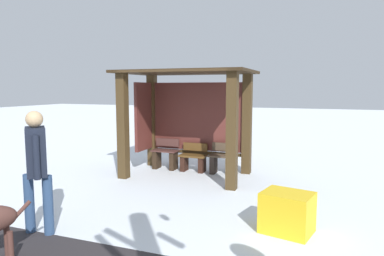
{
  "coord_description": "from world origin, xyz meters",
  "views": [
    {
      "loc": [
        3.04,
        -7.68,
        2.11
      ],
      "look_at": [
        0.28,
        -0.39,
        1.21
      ],
      "focal_mm": 32.59,
      "sensor_mm": 36.0,
      "label": 1
    }
  ],
  "objects_px": {
    "bus_shelter": "(186,107)",
    "person_walking": "(36,162)",
    "bench_right_inside": "(223,161)",
    "bench_center_inside": "(193,160)",
    "grit_bin": "(287,212)",
    "bench_left_inside": "(165,157)"
  },
  "relations": [
    {
      "from": "bus_shelter",
      "to": "grit_bin",
      "type": "height_order",
      "value": "bus_shelter"
    },
    {
      "from": "bench_right_inside",
      "to": "bench_center_inside",
      "type": "bearing_deg",
      "value": 179.93
    },
    {
      "from": "bench_left_inside",
      "to": "grit_bin",
      "type": "xyz_separation_m",
      "value": [
        3.39,
        -3.04,
        -0.03
      ]
    },
    {
      "from": "bench_center_inside",
      "to": "grit_bin",
      "type": "distance_m",
      "value": 4.01
    },
    {
      "from": "bench_right_inside",
      "to": "person_walking",
      "type": "distance_m",
      "value": 4.69
    },
    {
      "from": "bench_center_inside",
      "to": "bench_right_inside",
      "type": "relative_size",
      "value": 0.94
    },
    {
      "from": "bench_left_inside",
      "to": "bench_center_inside",
      "type": "height_order",
      "value": "bench_left_inside"
    },
    {
      "from": "bench_left_inside",
      "to": "grit_bin",
      "type": "relative_size",
      "value": 1.11
    },
    {
      "from": "bus_shelter",
      "to": "bench_center_inside",
      "type": "xyz_separation_m",
      "value": [
        0.11,
        0.24,
        -1.36
      ]
    },
    {
      "from": "bench_left_inside",
      "to": "bench_right_inside",
      "type": "relative_size",
      "value": 1.03
    },
    {
      "from": "bus_shelter",
      "to": "person_walking",
      "type": "bearing_deg",
      "value": -99.01
    },
    {
      "from": "bench_left_inside",
      "to": "person_walking",
      "type": "distance_m",
      "value": 4.42
    },
    {
      "from": "bus_shelter",
      "to": "bench_left_inside",
      "type": "bearing_deg",
      "value": 160.18
    },
    {
      "from": "grit_bin",
      "to": "bus_shelter",
      "type": "bearing_deg",
      "value": 134.15
    },
    {
      "from": "bus_shelter",
      "to": "grit_bin",
      "type": "bearing_deg",
      "value": -45.85
    },
    {
      "from": "bench_left_inside",
      "to": "bench_right_inside",
      "type": "xyz_separation_m",
      "value": [
        1.57,
        0.0,
        -0.01
      ]
    },
    {
      "from": "bus_shelter",
      "to": "grit_bin",
      "type": "distance_m",
      "value": 4.13
    },
    {
      "from": "bench_center_inside",
      "to": "person_walking",
      "type": "relative_size",
      "value": 0.39
    },
    {
      "from": "bus_shelter",
      "to": "bench_right_inside",
      "type": "relative_size",
      "value": 4.11
    },
    {
      "from": "bench_right_inside",
      "to": "grit_bin",
      "type": "relative_size",
      "value": 1.08
    },
    {
      "from": "bus_shelter",
      "to": "person_walking",
      "type": "relative_size",
      "value": 1.73
    },
    {
      "from": "bench_left_inside",
      "to": "bench_center_inside",
      "type": "relative_size",
      "value": 1.1
    }
  ]
}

